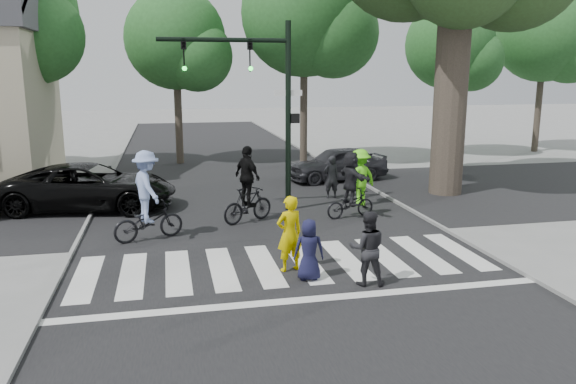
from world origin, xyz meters
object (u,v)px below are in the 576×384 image
(pedestrian_adult, at_px, (367,248))
(cyclist_left, at_px, (148,202))
(cyclist_right, at_px, (351,188))
(car_grey, at_px, (337,164))
(car_suv, at_px, (90,187))
(pedestrian_woman, at_px, (289,234))
(cyclist_mid, at_px, (248,191))
(pedestrian_child, at_px, (309,250))
(traffic_signal, at_px, (262,90))

(pedestrian_adult, height_order, cyclist_left, cyclist_left)
(cyclist_right, distance_m, car_grey, 6.13)
(car_suv, bearing_deg, cyclist_right, -100.11)
(cyclist_right, xyz_separation_m, car_suv, (-8.02, 2.82, -0.16))
(pedestrian_woman, height_order, car_suv, pedestrian_woman)
(pedestrian_woman, bearing_deg, cyclist_right, -140.45)
(cyclist_mid, xyz_separation_m, car_suv, (-4.83, 2.70, -0.19))
(cyclist_left, height_order, cyclist_right, cyclist_left)
(car_grey, bearing_deg, pedestrian_child, -28.74)
(pedestrian_adult, distance_m, cyclist_mid, 5.86)
(pedestrian_adult, xyz_separation_m, cyclist_mid, (-1.73, 5.60, 0.14))
(pedestrian_child, bearing_deg, car_suv, -48.06)
(cyclist_left, height_order, cyclist_mid, cyclist_left)
(traffic_signal, xyz_separation_m, car_grey, (3.94, 4.57, -3.19))
(cyclist_left, relative_size, car_suv, 0.44)
(pedestrian_adult, bearing_deg, traffic_signal, -67.30)
(traffic_signal, distance_m, pedestrian_adult, 7.59)
(pedestrian_woman, relative_size, car_suv, 0.32)
(pedestrian_woman, bearing_deg, pedestrian_child, 97.31)
(pedestrian_adult, relative_size, car_grey, 0.39)
(cyclist_left, relative_size, car_grey, 0.58)
(traffic_signal, height_order, cyclist_mid, traffic_signal)
(pedestrian_woman, relative_size, cyclist_left, 0.72)
(traffic_signal, height_order, pedestrian_woman, traffic_signal)
(car_grey, bearing_deg, cyclist_left, -55.16)
(traffic_signal, relative_size, pedestrian_woman, 3.43)
(cyclist_mid, relative_size, cyclist_right, 1.12)
(traffic_signal, xyz_separation_m, pedestrian_adult, (1.07, -6.85, -3.09))
(pedestrian_adult, bearing_deg, cyclist_right, -91.06)
(pedestrian_woman, height_order, pedestrian_adult, pedestrian_woman)
(pedestrian_woman, height_order, car_grey, pedestrian_woman)
(pedestrian_adult, bearing_deg, cyclist_mid, -58.94)
(pedestrian_adult, xyz_separation_m, cyclist_left, (-4.61, 4.35, 0.25))
(traffic_signal, xyz_separation_m, car_suv, (-5.49, 1.44, -3.14))
(traffic_signal, height_order, car_suv, traffic_signal)
(car_suv, bearing_deg, pedestrian_adult, -132.38)
(traffic_signal, xyz_separation_m, pedestrian_child, (-0.07, -6.32, -3.22))
(pedestrian_adult, distance_m, cyclist_left, 6.35)
(traffic_signal, xyz_separation_m, cyclist_mid, (-0.67, -1.26, -2.95))
(cyclist_left, bearing_deg, traffic_signal, 35.21)
(pedestrian_child, xyz_separation_m, cyclist_right, (2.59, 4.94, 0.25))
(cyclist_left, distance_m, cyclist_mid, 3.14)
(pedestrian_woman, bearing_deg, traffic_signal, -110.11)
(pedestrian_child, relative_size, car_suv, 0.25)
(pedestrian_woman, bearing_deg, cyclist_left, -61.27)
(traffic_signal, bearing_deg, pedestrian_adult, -81.16)
(pedestrian_woman, relative_size, cyclist_mid, 0.75)
(cyclist_right, height_order, car_grey, cyclist_right)
(pedestrian_child, xyz_separation_m, cyclist_left, (-3.48, 3.82, 0.37))
(pedestrian_woman, relative_size, pedestrian_child, 1.29)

